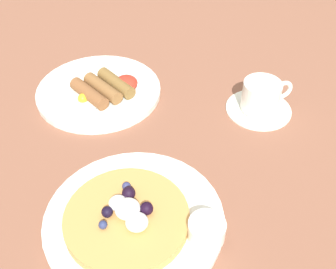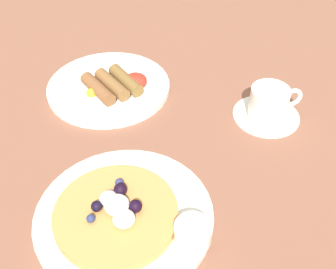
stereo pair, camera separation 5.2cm
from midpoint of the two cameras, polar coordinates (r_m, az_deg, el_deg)
ground_plane at (r=0.73m, az=-5.70°, el=-1.31°), size 2.06×1.49×0.03m
pancake_plate at (r=0.60m, az=-7.25°, el=-11.71°), size 0.26×0.26×0.01m
pancake_with_berries at (r=0.58m, az=-8.34°, el=-11.44°), size 0.18×0.18×0.04m
syrup_ramekin at (r=0.56m, az=2.70°, el=-13.30°), size 0.05×0.05×0.03m
breakfast_plate at (r=0.83m, az=-11.39°, el=5.90°), size 0.24×0.24×0.01m
fried_breakfast at (r=0.80m, az=-10.66°, el=6.23°), size 0.13×0.12×0.03m
coffee_saucer at (r=0.79m, az=10.67°, el=3.51°), size 0.12×0.12×0.01m
coffee_cup at (r=0.77m, az=11.08°, el=5.37°), size 0.09×0.07×0.05m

